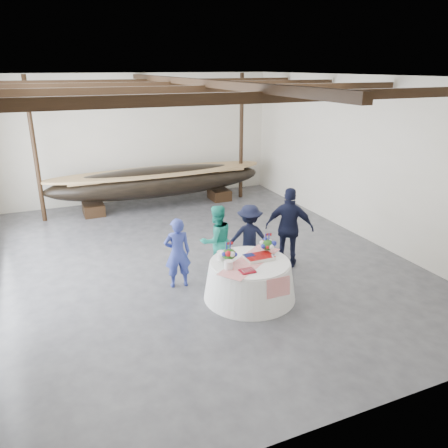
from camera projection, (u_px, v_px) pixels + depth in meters
name	position (u px, v px, depth m)	size (l,w,h in m)	color
floor	(196.00, 259.00, 11.34)	(10.00, 12.00, 0.01)	#3D3D42
wall_back	(139.00, 138.00, 15.76)	(10.00, 0.02, 4.50)	silver
wall_front	(355.00, 278.00, 5.39)	(10.00, 0.02, 4.50)	silver
wall_right	(360.00, 158.00, 12.42)	(0.02, 12.00, 4.50)	silver
ceiling	(191.00, 76.00, 9.81)	(10.00, 12.00, 0.01)	white
pavilion_structure	(181.00, 97.00, 10.68)	(9.80, 11.76, 4.50)	black
longboat_display	(159.00, 182.00, 15.24)	(7.63, 1.53, 1.43)	black
banquet_table	(250.00, 279.00, 9.32)	(1.97, 1.97, 0.84)	white
tabletop_items	(248.00, 253.00, 9.23)	(1.80, 1.50, 0.40)	red
guest_woman_blue	(177.00, 253.00, 9.67)	(0.59, 0.39, 1.62)	navy
guest_woman_teal	(216.00, 240.00, 10.24)	(0.83, 0.65, 1.72)	#1C927A
guest_man_left	(249.00, 237.00, 10.56)	(1.05, 0.60, 1.63)	black
guest_man_right	(289.00, 228.00, 10.64)	(1.17, 0.49, 2.00)	black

